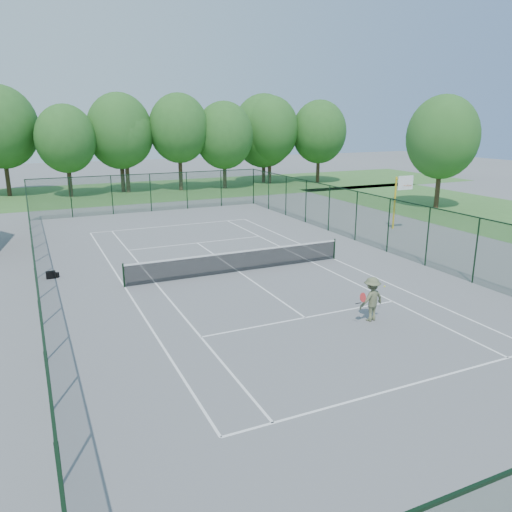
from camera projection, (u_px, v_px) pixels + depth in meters
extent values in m
plane|color=slate|center=(239.00, 272.00, 24.30)|extent=(140.00, 140.00, 0.00)
cube|color=#477D36|center=(124.00, 192.00, 50.54)|extent=(80.00, 16.00, 0.01)
cube|color=#477D36|center=(512.00, 218.00, 37.51)|extent=(14.00, 40.00, 0.01)
cube|color=white|center=(172.00, 226.00, 34.70)|extent=(10.97, 0.08, 0.01)
cube|color=white|center=(405.00, 386.00, 13.90)|extent=(10.97, 0.08, 0.01)
cube|color=white|center=(197.00, 243.00, 29.90)|extent=(8.23, 0.08, 0.01)
cube|color=white|center=(305.00, 318.00, 18.70)|extent=(8.23, 0.08, 0.01)
cube|color=white|center=(334.00, 259.00, 26.52)|extent=(0.08, 23.77, 0.01)
cube|color=white|center=(125.00, 287.00, 22.08)|extent=(0.08, 23.77, 0.01)
cube|color=white|center=(312.00, 262.00, 25.97)|extent=(0.08, 23.77, 0.01)
cube|color=white|center=(155.00, 283.00, 22.64)|extent=(0.08, 23.77, 0.01)
cube|color=white|center=(239.00, 272.00, 24.30)|extent=(0.08, 12.80, 0.01)
cylinder|color=black|center=(124.00, 275.00, 21.93)|extent=(0.08, 0.08, 1.10)
cylinder|color=black|center=(334.00, 249.00, 26.38)|extent=(0.08, 0.08, 1.10)
cube|color=black|center=(239.00, 262.00, 24.17)|extent=(11.00, 0.02, 0.96)
cube|color=white|center=(239.00, 252.00, 24.04)|extent=(11.00, 0.05, 0.07)
cube|color=#1A3C22|center=(151.00, 193.00, 39.65)|extent=(18.00, 0.02, 3.00)
cube|color=#1A3C22|center=(388.00, 226.00, 27.54)|extent=(0.02, 36.00, 3.00)
cube|color=#1A3C22|center=(35.00, 264.00, 20.26)|extent=(0.02, 36.00, 3.00)
cube|color=black|center=(150.00, 174.00, 39.25)|extent=(18.00, 0.05, 0.05)
cube|color=black|center=(390.00, 199.00, 27.14)|extent=(0.05, 36.00, 0.05)
cube|color=black|center=(30.00, 228.00, 19.86)|extent=(0.05, 36.00, 0.05)
cylinder|color=#3F2D1D|center=(122.00, 171.00, 49.98)|extent=(0.40, 0.40, 4.20)
ellipsoid|color=#336F29|center=(119.00, 131.00, 48.94)|extent=(6.40, 6.40, 7.40)
cylinder|color=#3F2D1D|center=(270.00, 165.00, 56.66)|extent=(0.40, 0.40, 4.20)
ellipsoid|color=#336F29|center=(270.00, 130.00, 55.62)|extent=(6.40, 6.40, 7.40)
cylinder|color=yellow|center=(395.00, 203.00, 33.35)|extent=(0.12, 0.12, 3.50)
cube|color=yellow|center=(401.00, 180.00, 32.53)|extent=(0.08, 0.90, 0.08)
cube|color=white|center=(406.00, 183.00, 32.18)|extent=(1.20, 0.05, 0.90)
torus|color=#BF4D10|center=(408.00, 186.00, 32.02)|extent=(0.48, 0.48, 0.02)
cylinder|color=#3F2D1D|center=(438.00, 184.00, 41.18)|extent=(0.38, 0.38, 4.02)
ellipsoid|color=#336F29|center=(443.00, 137.00, 40.18)|extent=(5.75, 5.75, 6.70)
cube|color=black|center=(51.00, 275.00, 23.26)|extent=(0.43, 0.27, 0.34)
cube|color=black|center=(55.00, 275.00, 23.39)|extent=(0.36, 0.29, 0.24)
imported|color=#5F6545|center=(372.00, 299.00, 18.26)|extent=(1.16, 0.78, 1.66)
sphere|color=yellow|center=(384.00, 286.00, 18.91)|extent=(0.07, 0.07, 0.07)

